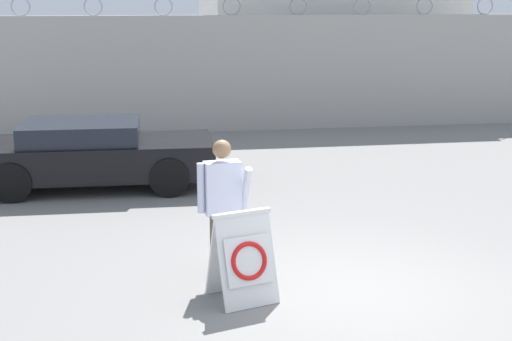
# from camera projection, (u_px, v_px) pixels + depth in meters

# --- Properties ---
(ground_plane) EXTENTS (90.00, 90.00, 0.00)m
(ground_plane) POSITION_uv_depth(u_px,v_px,m) (355.00, 293.00, 8.55)
(ground_plane) COLOR gray
(perimeter_wall) EXTENTS (36.00, 0.30, 3.50)m
(perimeter_wall) POSITION_uv_depth(u_px,v_px,m) (232.00, 73.00, 18.89)
(perimeter_wall) COLOR #ADA8A0
(perimeter_wall) RESTS_ON ground_plane
(building_block) EXTENTS (7.69, 6.06, 6.04)m
(building_block) POSITION_uv_depth(u_px,v_px,m) (323.00, 12.00, 23.64)
(building_block) COLOR silver
(building_block) RESTS_ON ground_plane
(barricade_sign) EXTENTS (0.84, 0.81, 1.07)m
(barricade_sign) POSITION_uv_depth(u_px,v_px,m) (243.00, 257.00, 8.24)
(barricade_sign) COLOR white
(barricade_sign) RESTS_ON ground_plane
(security_guard) EXTENTS (0.67, 0.38, 1.77)m
(security_guard) POSITION_uv_depth(u_px,v_px,m) (223.00, 202.00, 8.82)
(security_guard) COLOR #514C42
(security_guard) RESTS_ON ground_plane
(parked_car_front_coupe) EXTENTS (4.42, 2.03, 1.25)m
(parked_car_front_coupe) POSITION_uv_depth(u_px,v_px,m) (92.00, 153.00, 13.25)
(parked_car_front_coupe) COLOR black
(parked_car_front_coupe) RESTS_ON ground_plane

